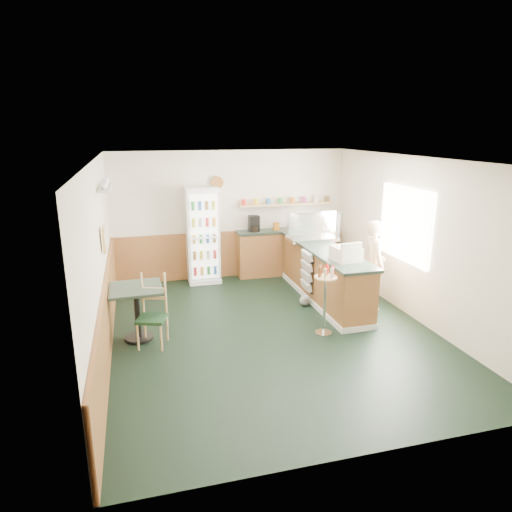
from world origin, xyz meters
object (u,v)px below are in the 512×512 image
object	(u,v)px
drinks_fridge	(203,235)
condiment_stand	(325,291)
cash_register	(346,254)
cafe_table	(137,303)
cafe_chair	(151,308)
display_case	(312,226)
shopkeeper	(374,265)

from	to	relation	value
drinks_fridge	condiment_stand	distance (m)	3.37
cash_register	cafe_table	bearing A→B (deg)	173.93
drinks_fridge	cafe_chair	distance (m)	2.96
condiment_stand	drinks_fridge	bearing A→B (deg)	115.26
drinks_fridge	display_case	bearing A→B (deg)	-26.89
cafe_table	cafe_chair	distance (m)	0.28
drinks_fridge	cash_register	world-z (taller)	drinks_fridge
cash_register	cafe_table	distance (m)	3.44
display_case	cash_register	size ratio (longest dim) A/B	2.25
cafe_table	shopkeeper	bearing A→B (deg)	3.53
drinks_fridge	condiment_stand	world-z (taller)	drinks_fridge
display_case	cafe_table	world-z (taller)	display_case
cafe_table	cafe_chair	world-z (taller)	cafe_chair
cafe_table	condiment_stand	bearing A→B (deg)	-11.08
condiment_stand	cafe_table	size ratio (longest dim) A/B	1.30
shopkeeper	display_case	bearing A→B (deg)	38.97
shopkeeper	cash_register	bearing A→B (deg)	120.88
cafe_chair	cash_register	bearing A→B (deg)	21.52
display_case	drinks_fridge	bearing A→B (deg)	153.11
display_case	shopkeeper	distance (m)	1.48
cafe_chair	cafe_table	bearing A→B (deg)	155.15
drinks_fridge	shopkeeper	xyz separation A→B (m)	(2.71, -2.23, -0.20)
display_case	condiment_stand	xyz separation A→B (m)	(-0.58, -2.02, -0.57)
cash_register	drinks_fridge	bearing A→B (deg)	123.06
drinks_fridge	display_case	xyz separation A→B (m)	(2.01, -1.02, 0.29)
cafe_table	cafe_chair	xyz separation A→B (m)	(0.20, -0.19, -0.03)
display_case	cafe_chair	world-z (taller)	display_case
cash_register	condiment_stand	bearing A→B (deg)	-143.37
drinks_fridge	cash_register	xyz separation A→B (m)	(2.01, -2.51, 0.13)
shopkeeper	cafe_chair	xyz separation A→B (m)	(-3.90, -0.44, -0.24)
shopkeeper	cafe_table	distance (m)	4.11
drinks_fridge	cafe_table	bearing A→B (deg)	-119.19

